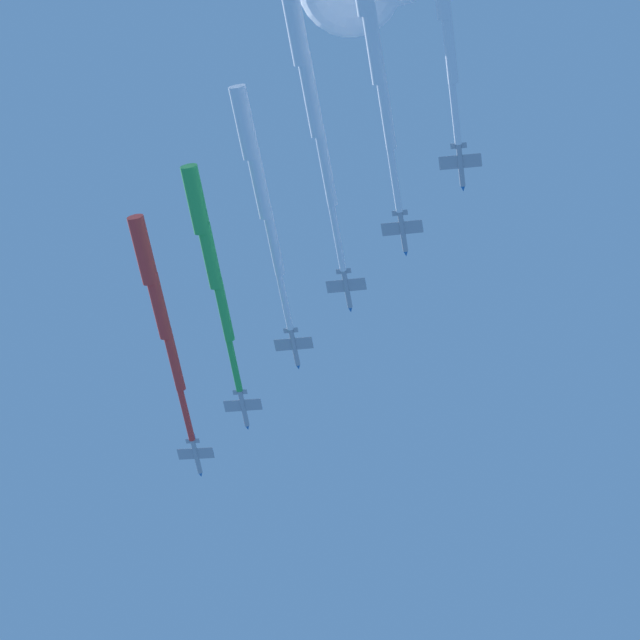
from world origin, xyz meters
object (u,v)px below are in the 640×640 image
jet_lead (158,305)px  jet_starboard_mid (373,43)px  jet_starboard_inner (259,183)px  jet_port_mid (310,93)px  jet_port_inner (209,255)px

jet_lead → jet_starboard_mid: size_ratio=0.98×
jet_starboard_inner → jet_port_mid: 20.95m
jet_starboard_mid → jet_starboard_inner: bearing=179.7°
jet_port_mid → jet_starboard_mid: (15.36, 3.11, -2.76)m
jet_lead → jet_starboard_mid: bearing=0.0°
jet_port_mid → jet_starboard_mid: jet_port_mid is taller
jet_lead → jet_starboard_inner: jet_lead is taller
jet_lead → jet_starboard_inner: 34.73m
jet_port_inner → jet_starboard_mid: 54.04m
jet_port_inner → jet_starboard_inner: (17.97, -1.16, 2.26)m
jet_lead → jet_starboard_mid: jet_lead is taller
jet_starboard_inner → jet_port_inner: bearing=176.3°
jet_lead → jet_port_inner: (16.76, 1.38, -2.65)m
jet_port_inner → jet_port_mid: 38.96m
jet_port_inner → jet_starboard_inner: jet_starboard_inner is taller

